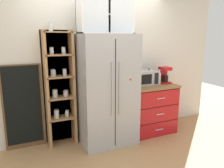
# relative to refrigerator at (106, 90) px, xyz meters

# --- Properties ---
(ground_plane) EXTENTS (10.67, 10.67, 0.00)m
(ground_plane) POSITION_rel_refrigerator_xyz_m (-0.00, -0.00, -0.91)
(ground_plane) COLOR tan
(wall_back_cream) EXTENTS (4.98, 0.10, 2.55)m
(wall_back_cream) POSITION_rel_refrigerator_xyz_m (-0.00, 0.40, 0.37)
(wall_back_cream) COLOR silver
(wall_back_cream) RESTS_ON ground
(refrigerator) EXTENTS (0.90, 0.72, 1.81)m
(refrigerator) POSITION_rel_refrigerator_xyz_m (0.00, 0.00, 0.00)
(refrigerator) COLOR #ADAFB5
(refrigerator) RESTS_ON ground
(pantry_shelf_column) EXTENTS (0.50, 0.30, 1.99)m
(pantry_shelf_column) POSITION_rel_refrigerator_xyz_m (-0.72, 0.28, 0.07)
(pantry_shelf_column) COLOR brown
(pantry_shelf_column) RESTS_ON ground
(counter_cabinet) EXTENTS (0.87, 0.63, 0.91)m
(counter_cabinet) POSITION_rel_refrigerator_xyz_m (0.91, 0.05, -0.45)
(counter_cabinet) COLOR red
(counter_cabinet) RESTS_ON ground
(microwave) EXTENTS (0.44, 0.33, 0.26)m
(microwave) POSITION_rel_refrigerator_xyz_m (0.77, 0.09, 0.13)
(microwave) COLOR #ADAFB5
(microwave) RESTS_ON counter_cabinet
(coffee_maker) EXTENTS (0.17, 0.20, 0.31)m
(coffee_maker) POSITION_rel_refrigerator_xyz_m (1.20, 0.05, 0.16)
(coffee_maker) COLOR red
(coffee_maker) RESTS_ON counter_cabinet
(mug_charcoal) EXTENTS (0.11, 0.08, 0.10)m
(mug_charcoal) POSITION_rel_refrigerator_xyz_m (0.91, -0.01, 0.05)
(mug_charcoal) COLOR #2D2D33
(mug_charcoal) RESTS_ON counter_cabinet
(bottle_clear) EXTENTS (0.06, 0.06, 0.30)m
(bottle_clear) POSITION_rel_refrigerator_xyz_m (1.05, -0.01, 0.13)
(bottle_clear) COLOR silver
(bottle_clear) RESTS_ON counter_cabinet
(bottle_amber) EXTENTS (0.07, 0.07, 0.28)m
(bottle_amber) POSITION_rel_refrigerator_xyz_m (0.91, 0.14, 0.13)
(bottle_amber) COLOR brown
(bottle_amber) RESTS_ON counter_cabinet
(upper_cabinet) EXTENTS (0.87, 0.32, 0.57)m
(upper_cabinet) POSITION_rel_refrigerator_xyz_m (-0.00, 0.05, 1.19)
(upper_cabinet) COLOR silver
(upper_cabinet) RESTS_ON refrigerator
(chalkboard_menu) EXTENTS (0.60, 0.04, 1.36)m
(chalkboard_menu) POSITION_rel_refrigerator_xyz_m (-1.29, 0.32, -0.22)
(chalkboard_menu) COLOR brown
(chalkboard_menu) RESTS_ON ground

